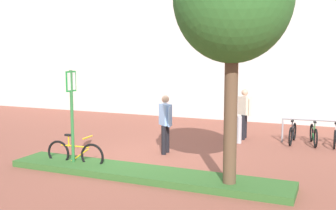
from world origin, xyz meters
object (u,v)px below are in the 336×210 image
Objects in this scene: parking_sign_post at (72,105)px; bike_rack_cluster at (324,135)px; person_shirt_white at (244,111)px; bike_at_sign at (75,154)px; bollard_steel at (239,130)px; person_casual_tan at (165,120)px.

bike_rack_cluster is at bearing 42.15° from parking_sign_post.
person_shirt_white is (-2.59, -0.03, 0.64)m from bike_rack_cluster.
person_shirt_white is (3.25, 5.19, 0.63)m from bike_at_sign.
bike_at_sign is at bearing -122.03° from person_shirt_white.
bike_at_sign reaches higher than bike_rack_cluster.
bollard_steel is at bearing 53.66° from bike_at_sign.
parking_sign_post is 1.46× the size of person_casual_tan.
bike_at_sign is 5.50m from bollard_steel.
parking_sign_post is 2.87m from person_casual_tan.
bike_rack_cluster is 1.54× the size of person_shirt_white.
person_shirt_white reaches higher than bike_rack_cluster.
bike_at_sign is (0.01, 0.07, -1.29)m from parking_sign_post.
bollard_steel is at bearing 52.50° from person_casual_tan.
bollard_steel is (-2.58, -0.79, 0.10)m from bike_rack_cluster.
parking_sign_post reaches higher than person_shirt_white.
bike_rack_cluster is (5.85, 5.30, -1.29)m from parking_sign_post.
person_casual_tan is at bearing 54.84° from bike_at_sign.
bollard_steel reaches higher than bike_rack_cluster.
bike_rack_cluster is at bearing 35.02° from person_casual_tan.
bike_rack_cluster is (5.84, 5.22, -0.00)m from bike_at_sign.
bike_rack_cluster is at bearing 17.07° from bollard_steel.
bike_at_sign is 0.98× the size of person_shirt_white.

